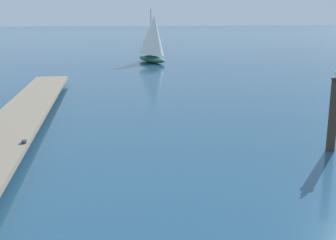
# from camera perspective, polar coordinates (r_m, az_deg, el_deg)

# --- Properties ---
(floating_dock) EXTENTS (3.28, 20.57, 0.53)m
(floating_dock) POSITION_cam_1_polar(r_m,az_deg,el_deg) (16.67, -19.00, 0.61)
(floating_dock) COLOR gray
(floating_dock) RESTS_ON ground
(mooring_piling) EXTENTS (0.30, 0.30, 2.20)m
(mooring_piling) POSITION_cam_1_polar(r_m,az_deg,el_deg) (13.43, 21.21, 0.82)
(mooring_piling) COLOR #3D3023
(mooring_piling) RESTS_ON ground
(distant_sailboat) EXTENTS (3.09, 4.54, 4.61)m
(distant_sailboat) POSITION_cam_1_polar(r_m,az_deg,el_deg) (37.77, -2.06, 10.81)
(distant_sailboat) COLOR #337556
(distant_sailboat) RESTS_ON ground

